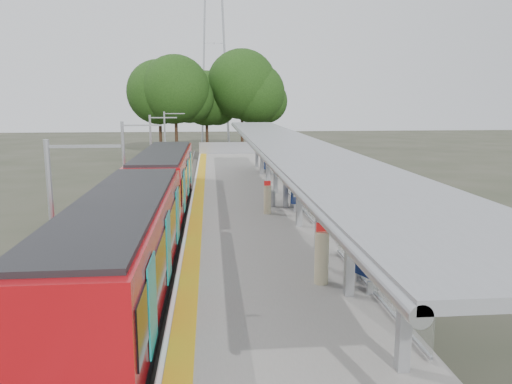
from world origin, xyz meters
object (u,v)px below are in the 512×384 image
(train, at_px, (150,203))
(info_pillar_far, at_px, (267,199))
(bench_far, at_px, (266,167))
(bench_mid, at_px, (294,199))
(info_pillar_near, at_px, (322,257))
(litter_bin, at_px, (272,199))
(bench_near, at_px, (364,271))

(train, distance_m, info_pillar_far, 5.75)
(bench_far, bearing_deg, info_pillar_far, -84.21)
(bench_mid, distance_m, bench_far, 12.89)
(bench_mid, xyz_separation_m, info_pillar_near, (-0.93, -10.43, 0.28))
(train, xyz_separation_m, bench_far, (6.90, 15.73, -0.56))
(info_pillar_near, bearing_deg, litter_bin, 88.89)
(bench_mid, xyz_separation_m, bench_far, (0.03, 12.89, -0.05))
(bench_near, bearing_deg, litter_bin, 72.10)
(train, xyz_separation_m, info_pillar_near, (5.93, -7.60, -0.24))
(info_pillar_far, bearing_deg, info_pillar_near, -85.47)
(train, bearing_deg, info_pillar_far, 20.11)
(bench_mid, height_order, bench_far, bench_mid)
(info_pillar_near, xyz_separation_m, info_pillar_far, (-0.54, 9.57, -0.11))
(train, relative_size, bench_far, 19.58)
(bench_mid, bearing_deg, litter_bin, 154.31)
(bench_near, bearing_deg, bench_far, 66.24)
(bench_far, relative_size, litter_bin, 1.74)
(train, distance_m, bench_near, 10.74)
(train, height_order, info_pillar_far, train)
(bench_far, bearing_deg, bench_mid, -78.09)
(bench_near, relative_size, bench_mid, 0.92)
(litter_bin, bearing_deg, bench_near, -83.61)
(train, xyz_separation_m, info_pillar_far, (5.39, 1.97, -0.35))
(train, height_order, litter_bin, train)
(litter_bin, bearing_deg, bench_far, 84.86)
(train, bearing_deg, bench_mid, 22.41)
(bench_mid, bearing_deg, train, -145.61)
(train, distance_m, info_pillar_near, 9.64)
(info_pillar_near, distance_m, litter_bin, 11.26)
(bench_mid, distance_m, info_pillar_far, 1.72)
(litter_bin, bearing_deg, bench_mid, -37.67)
(bench_near, relative_size, bench_far, 1.02)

